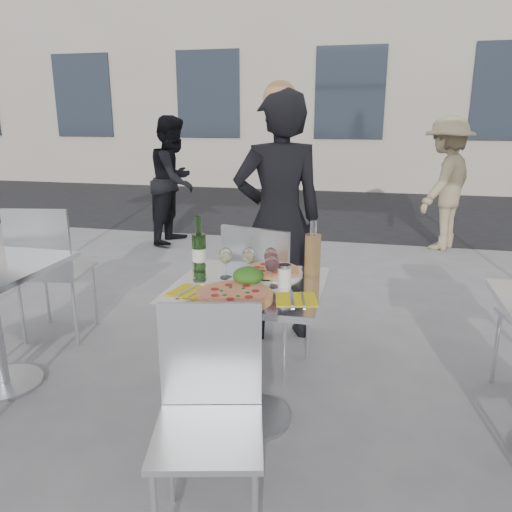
% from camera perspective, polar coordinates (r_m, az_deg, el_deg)
% --- Properties ---
extents(ground, '(80.00, 80.00, 0.00)m').
position_cam_1_polar(ground, '(2.76, -0.74, -18.08)').
color(ground, slate).
extents(street_asphalt, '(24.00, 5.00, 0.00)m').
position_cam_1_polar(street_asphalt, '(8.88, 9.39, 5.48)').
color(street_asphalt, black).
rests_on(street_asphalt, ground).
extents(main_table, '(0.72, 0.72, 0.75)m').
position_cam_1_polar(main_table, '(2.51, -0.79, -7.77)').
color(main_table, '#B7BABF').
rests_on(main_table, ground).
extents(chair_far, '(0.52, 0.53, 0.94)m').
position_cam_1_polar(chair_far, '(2.98, 0.86, -3.58)').
color(chair_far, silver).
rests_on(chair_far, ground).
extents(chair_near, '(0.48, 0.49, 0.86)m').
position_cam_1_polar(chair_near, '(1.94, -5.37, -16.28)').
color(chair_near, silver).
rests_on(chair_near, ground).
extents(side_chair_lfar, '(0.51, 0.52, 0.96)m').
position_cam_1_polar(side_chair_lfar, '(3.70, -22.63, -0.70)').
color(side_chair_lfar, silver).
rests_on(side_chair_lfar, ground).
extents(woman_diner, '(0.74, 0.63, 1.71)m').
position_cam_1_polar(woman_diner, '(3.42, 2.60, 4.17)').
color(woman_diner, black).
rests_on(woman_diner, ground).
extents(pedestrian_a, '(0.63, 0.78, 1.55)m').
position_cam_1_polar(pedestrian_a, '(6.31, -9.33, 8.52)').
color(pedestrian_a, black).
rests_on(pedestrian_a, ground).
extents(pedestrian_b, '(0.98, 1.16, 1.55)m').
position_cam_1_polar(pedestrian_b, '(6.31, 20.81, 7.72)').
color(pedestrian_b, '#9B8964').
rests_on(pedestrian_b, ground).
extents(pizza_near, '(0.35, 0.35, 0.02)m').
position_cam_1_polar(pizza_near, '(2.26, -2.51, -4.37)').
color(pizza_near, '#DEA256').
rests_on(pizza_near, main_table).
extents(pizza_far, '(0.32, 0.32, 0.03)m').
position_cam_1_polar(pizza_far, '(2.58, 1.83, -1.73)').
color(pizza_far, white).
rests_on(pizza_far, main_table).
extents(salad_plate, '(0.22, 0.22, 0.09)m').
position_cam_1_polar(salad_plate, '(2.41, -0.89, -2.46)').
color(salad_plate, white).
rests_on(salad_plate, main_table).
extents(wine_bottle, '(0.07, 0.08, 0.29)m').
position_cam_1_polar(wine_bottle, '(2.61, -6.52, 0.66)').
color(wine_bottle, '#29511E').
rests_on(wine_bottle, main_table).
extents(carafe, '(0.08, 0.08, 0.29)m').
position_cam_1_polar(carafe, '(2.52, 6.48, 0.20)').
color(carafe, tan).
rests_on(carafe, main_table).
extents(sugar_shaker, '(0.06, 0.06, 0.11)m').
position_cam_1_polar(sugar_shaker, '(2.39, 3.26, -2.23)').
color(sugar_shaker, white).
rests_on(sugar_shaker, main_table).
extents(wineglass_white_a, '(0.07, 0.07, 0.16)m').
position_cam_1_polar(wineglass_white_a, '(2.50, -3.48, -0.10)').
color(wineglass_white_a, white).
rests_on(wineglass_white_a, main_table).
extents(wineglass_white_b, '(0.07, 0.07, 0.16)m').
position_cam_1_polar(wineglass_white_b, '(2.50, -0.83, -0.06)').
color(wineglass_white_b, white).
rests_on(wineglass_white_b, main_table).
extents(wineglass_red_a, '(0.07, 0.07, 0.16)m').
position_cam_1_polar(wineglass_red_a, '(2.36, 1.84, -0.98)').
color(wineglass_red_a, white).
rests_on(wineglass_red_a, main_table).
extents(wineglass_red_b, '(0.07, 0.07, 0.16)m').
position_cam_1_polar(wineglass_red_b, '(2.49, 1.70, -0.10)').
color(wineglass_red_b, white).
rests_on(wineglass_red_b, main_table).
extents(napkin_left, '(0.21, 0.21, 0.01)m').
position_cam_1_polar(napkin_left, '(2.34, -7.39, -4.02)').
color(napkin_left, yellow).
rests_on(napkin_left, main_table).
extents(napkin_right, '(0.21, 0.21, 0.01)m').
position_cam_1_polar(napkin_right, '(2.23, 4.61, -4.93)').
color(napkin_right, yellow).
rests_on(napkin_right, main_table).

